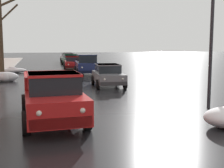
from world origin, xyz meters
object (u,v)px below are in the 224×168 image
at_px(bare_tree_far_down_block, 1,32).
at_px(suv_darkblue_parked_kerbside_mid, 86,64).
at_px(pickup_truck_red_approaching_near_lane, 52,96).
at_px(street_lamp_post, 211,36).
at_px(sedan_red_parked_far_down_block, 73,62).
at_px(sedan_green_queued_behind_truck, 70,59).
at_px(sedan_grey_parked_kerbside_close, 108,75).
at_px(sedan_silver_at_far_intersection, 68,57).

relative_size(bare_tree_far_down_block, suv_darkblue_parked_kerbside_mid, 1.40).
distance_m(pickup_truck_red_approaching_near_lane, street_lamp_post, 6.82).
height_order(sedan_red_parked_far_down_block, sedan_green_queued_behind_truck, same).
relative_size(sedan_green_queued_behind_truck, street_lamp_post, 0.81).
height_order(suv_darkblue_parked_kerbside_mid, sedan_red_parked_far_down_block, suv_darkblue_parked_kerbside_mid).
height_order(pickup_truck_red_approaching_near_lane, sedan_green_queued_behind_truck, pickup_truck_red_approaching_near_lane).
bearing_deg(suv_darkblue_parked_kerbside_mid, sedan_grey_parked_kerbside_close, -88.94).
bearing_deg(sedan_silver_at_far_intersection, sedan_grey_parked_kerbside_close, -90.29).
bearing_deg(suv_darkblue_parked_kerbside_mid, pickup_truck_red_approaching_near_lane, -103.27).
distance_m(bare_tree_far_down_block, sedan_silver_at_far_intersection, 20.88).
distance_m(sedan_silver_at_far_intersection, street_lamp_post, 35.29).
distance_m(suv_darkblue_parked_kerbside_mid, sedan_green_queued_behind_truck, 13.39).
distance_m(bare_tree_far_down_block, street_lamp_post, 18.61).
bearing_deg(street_lamp_post, sedan_silver_at_far_intersection, 93.92).
bearing_deg(sedan_red_parked_far_down_block, street_lamp_post, -81.67).
xyz_separation_m(sedan_grey_parked_kerbside_close, sedan_silver_at_far_intersection, (0.14, 27.49, 0.00)).
height_order(suv_darkblue_parked_kerbside_mid, street_lamp_post, street_lamp_post).
bearing_deg(street_lamp_post, suv_darkblue_parked_kerbside_mid, 99.86).
xyz_separation_m(suv_darkblue_parked_kerbside_mid, street_lamp_post, (2.69, -15.48, 2.02)).
bearing_deg(sedan_red_parked_far_down_block, sedan_silver_at_far_intersection, 86.88).
relative_size(bare_tree_far_down_block, sedan_grey_parked_kerbside_close, 1.70).
bearing_deg(sedan_red_parked_far_down_block, suv_darkblue_parked_kerbside_mid, -85.65).
bearing_deg(sedan_grey_parked_kerbside_close, sedan_silver_at_far_intersection, 89.71).
relative_size(suv_darkblue_parked_kerbside_mid, sedan_red_parked_far_down_block, 1.08).
relative_size(bare_tree_far_down_block, pickup_truck_red_approaching_near_lane, 1.28).
height_order(sedan_grey_parked_kerbside_close, suv_darkblue_parked_kerbside_mid, suv_darkblue_parked_kerbside_mid).
bearing_deg(suv_darkblue_parked_kerbside_mid, sedan_silver_at_far_intersection, 89.17).
bearing_deg(suv_darkblue_parked_kerbside_mid, sedan_red_parked_far_down_block, 94.35).
bearing_deg(suv_darkblue_parked_kerbside_mid, bare_tree_far_down_block, 177.31).
bearing_deg(sedan_green_queued_behind_truck, sedan_grey_parked_kerbside_close, -89.47).
height_order(sedan_green_queued_behind_truck, sedan_silver_at_far_intersection, same).
relative_size(pickup_truck_red_approaching_near_lane, sedan_green_queued_behind_truck, 1.24).
distance_m(pickup_truck_red_approaching_near_lane, sedan_green_queued_behind_truck, 29.63).
height_order(sedan_green_queued_behind_truck, street_lamp_post, street_lamp_post).
relative_size(suv_darkblue_parked_kerbside_mid, sedan_green_queued_behind_truck, 1.13).
height_order(pickup_truck_red_approaching_near_lane, sedan_silver_at_far_intersection, pickup_truck_red_approaching_near_lane).
bearing_deg(street_lamp_post, pickup_truck_red_approaching_near_lane, -175.39).
xyz_separation_m(sedan_green_queued_behind_truck, street_lamp_post, (2.74, -28.87, 2.26)).
relative_size(pickup_truck_red_approaching_near_lane, sedan_grey_parked_kerbside_close, 1.33).
bearing_deg(pickup_truck_red_approaching_near_lane, street_lamp_post, 4.61).
bearing_deg(sedan_red_parked_far_down_block, sedan_green_queued_behind_truck, 86.83).
relative_size(bare_tree_far_down_block, sedan_green_queued_behind_truck, 1.59).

